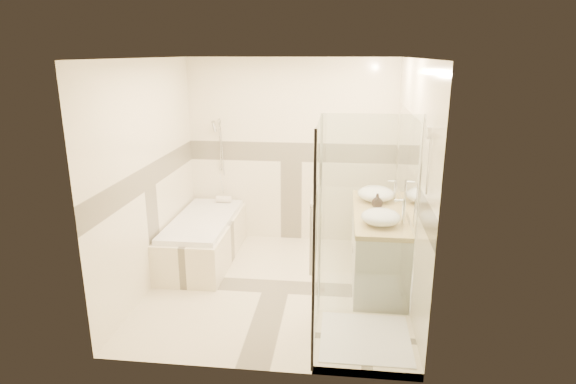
# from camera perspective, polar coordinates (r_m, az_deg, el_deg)

# --- Properties ---
(room) EXTENTS (2.82, 3.02, 2.52)m
(room) POSITION_cam_1_polar(r_m,az_deg,el_deg) (5.11, -0.80, 1.52)
(room) COLOR beige
(room) RESTS_ON ground
(bathtub) EXTENTS (0.75, 1.70, 0.56)m
(bathtub) POSITION_cam_1_polar(r_m,az_deg,el_deg) (6.22, -9.96, -5.22)
(bathtub) COLOR beige
(bathtub) RESTS_ON ground
(vanity) EXTENTS (0.58, 1.62, 0.85)m
(vanity) POSITION_cam_1_polar(r_m,az_deg,el_deg) (5.63, 10.55, -6.31)
(vanity) COLOR white
(vanity) RESTS_ON ground
(shower_enclosure) EXTENTS (0.96, 0.93, 2.04)m
(shower_enclosure) POSITION_cam_1_polar(r_m,az_deg,el_deg) (4.42, 7.79, -11.54)
(shower_enclosure) COLOR beige
(shower_enclosure) RESTS_ON ground
(vessel_sink_near) EXTENTS (0.44, 0.44, 0.17)m
(vessel_sink_near) POSITION_cam_1_polar(r_m,az_deg,el_deg) (5.82, 10.38, -0.20)
(vessel_sink_near) COLOR white
(vessel_sink_near) RESTS_ON vanity
(vessel_sink_far) EXTENTS (0.41, 0.41, 0.16)m
(vessel_sink_far) POSITION_cam_1_polar(r_m,az_deg,el_deg) (5.03, 10.94, -2.94)
(vessel_sink_far) COLOR white
(vessel_sink_far) RESTS_ON vanity
(faucet_near) EXTENTS (0.11, 0.03, 0.27)m
(faucet_near) POSITION_cam_1_polar(r_m,az_deg,el_deg) (5.82, 12.53, 0.36)
(faucet_near) COLOR silver
(faucet_near) RESTS_ON vanity
(faucet_far) EXTENTS (0.12, 0.03, 0.29)m
(faucet_far) POSITION_cam_1_polar(r_m,az_deg,el_deg) (5.02, 13.44, -2.09)
(faucet_far) COLOR silver
(faucet_far) RESTS_ON vanity
(amenity_bottle_a) EXTENTS (0.08, 0.08, 0.17)m
(amenity_bottle_a) POSITION_cam_1_polar(r_m,az_deg,el_deg) (5.47, 10.61, -1.29)
(amenity_bottle_a) COLOR black
(amenity_bottle_a) RESTS_ON vanity
(amenity_bottle_b) EXTENTS (0.14, 0.14, 0.16)m
(amenity_bottle_b) POSITION_cam_1_polar(r_m,az_deg,el_deg) (5.57, 10.54, -1.01)
(amenity_bottle_b) COLOR black
(amenity_bottle_b) RESTS_ON vanity
(folded_towels) EXTENTS (0.16, 0.25, 0.08)m
(folded_towels) POSITION_cam_1_polar(r_m,az_deg,el_deg) (6.11, 10.19, 0.13)
(folded_towels) COLOR white
(folded_towels) RESTS_ON vanity
(rolled_towel) EXTENTS (0.20, 0.09, 0.09)m
(rolled_towel) POSITION_cam_1_polar(r_m,az_deg,el_deg) (6.69, -7.63, -0.86)
(rolled_towel) COLOR white
(rolled_towel) RESTS_ON bathtub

